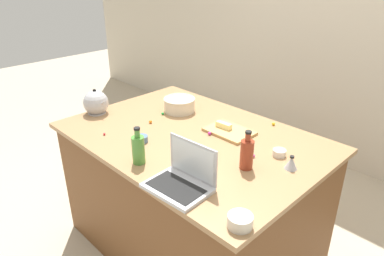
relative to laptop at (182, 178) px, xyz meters
name	(u,v)px	position (x,y,z in m)	size (l,w,h in m)	color
ground_plane	(192,243)	(-0.37, 0.43, -0.95)	(12.00, 12.00, 0.00)	#B7A88E
wall_back	(338,33)	(-0.37, 2.35, 0.35)	(8.00, 0.10, 2.60)	beige
island_counter	(192,193)	(-0.37, 0.43, -0.50)	(1.65, 1.14, 0.90)	brown
laptop	(182,178)	(0.00, 0.00, 0.00)	(0.32, 0.25, 0.22)	#B7B7BC
mixing_bowl_large	(179,104)	(-0.72, 0.65, 0.01)	(0.23, 0.23, 0.10)	beige
bottle_olive	(138,149)	(-0.33, -0.01, 0.04)	(0.07, 0.07, 0.21)	#4C8C38
bottle_soy	(247,154)	(0.11, 0.36, 0.04)	(0.07, 0.07, 0.22)	maroon
kettle	(96,103)	(-1.12, 0.19, 0.03)	(0.21, 0.18, 0.20)	#ADADB2
cutting_board	(229,131)	(-0.23, 0.63, -0.04)	(0.30, 0.21, 0.02)	tan
butter_stick_left	(224,125)	(-0.28, 0.63, -0.01)	(0.11, 0.04, 0.04)	#F4E58C
ramekin_small	(142,139)	(-0.52, 0.15, -0.03)	(0.08, 0.08, 0.04)	slate
ramekin_medium	(240,221)	(0.38, -0.03, -0.02)	(0.11, 0.11, 0.05)	beige
ramekin_wide	(279,153)	(0.17, 0.60, -0.03)	(0.08, 0.08, 0.04)	beige
kitchen_timer	(291,163)	(0.29, 0.52, -0.01)	(0.07, 0.07, 0.08)	#B2B2B7
candy_0	(104,134)	(-0.76, 0.03, -0.04)	(0.02, 0.02, 0.02)	red
candy_1	(273,124)	(-0.09, 0.93, -0.04)	(0.02, 0.02, 0.02)	yellow
candy_2	(169,101)	(-0.91, 0.72, -0.04)	(0.02, 0.02, 0.02)	blue
candy_3	(150,122)	(-0.70, 0.36, -0.04)	(0.02, 0.02, 0.02)	orange
candy_4	(253,156)	(0.07, 0.48, -0.04)	(0.02, 0.02, 0.02)	#CC3399
candy_5	(163,114)	(-0.75, 0.51, -0.04)	(0.02, 0.02, 0.02)	green
candy_6	(209,133)	(-0.29, 0.51, -0.04)	(0.02, 0.02, 0.02)	#CC3399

